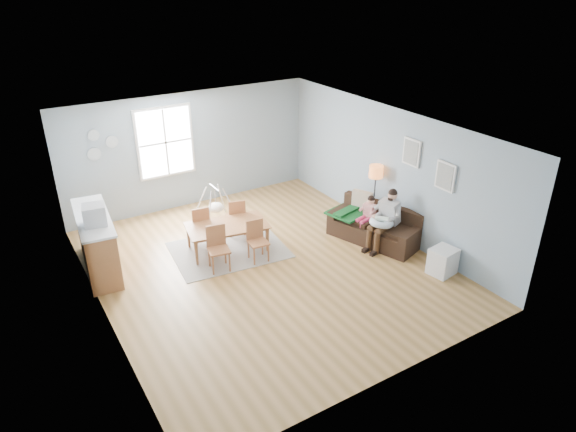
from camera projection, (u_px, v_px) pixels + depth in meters
room at (263, 146)px, 8.82m from camera, size 8.40×9.40×3.90m
window at (165, 142)px, 11.52m from camera, size 1.32×0.08×1.62m
pictures at (428, 164)px, 9.67m from camera, size 0.05×1.34×0.74m
wall_plates at (100, 145)px, 10.78m from camera, size 0.67×0.02×0.66m
sofa at (376, 228)px, 10.74m from camera, size 1.34×2.03×0.76m
green_throw at (349, 212)px, 10.96m from camera, size 1.01×0.90×0.04m
beige_pillow at (362, 201)px, 10.98m from camera, size 0.30×0.45×0.44m
father at (385, 217)px, 10.34m from camera, size 0.90×0.52×1.21m
nursing_pillow at (381, 222)px, 10.27m from camera, size 0.61×0.60×0.20m
infant at (380, 219)px, 10.24m from camera, size 0.27×0.32×0.13m
toddler at (368, 211)px, 10.63m from camera, size 0.51×0.32×0.76m
floor_lamp at (376, 177)px, 10.82m from camera, size 0.29×0.29×1.46m
storage_cube at (442, 261)px, 9.55m from camera, size 0.52×0.48×0.51m
rug at (229, 250)px, 10.45m from camera, size 2.39×1.91×0.01m
dining_table at (228, 238)px, 10.32m from camera, size 1.73×1.16×0.56m
chair_sw at (218, 245)px, 9.64m from camera, size 0.46×0.46×0.87m
chair_se at (257, 238)px, 9.96m from camera, size 0.40×0.40×0.81m
chair_nw at (200, 223)px, 10.53m from camera, size 0.42×0.42×0.83m
chair_ne at (236, 215)px, 10.84m from camera, size 0.45×0.45×0.84m
counter at (97, 242)px, 9.59m from camera, size 0.78×2.02×1.10m
monitor at (94, 215)px, 8.98m from camera, size 0.45×0.43×0.37m
baby_swing at (216, 207)px, 11.42m from camera, size 0.85×0.86×0.86m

